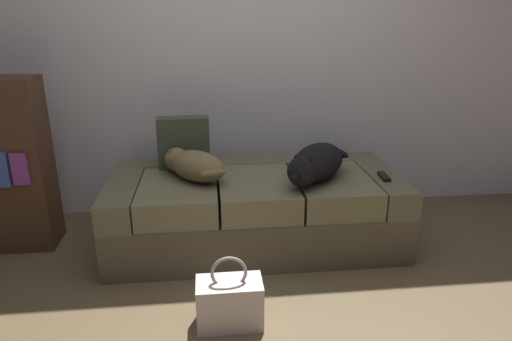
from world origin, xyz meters
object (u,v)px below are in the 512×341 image
couch (255,209)px  dog_tan (194,165)px  throw_pillow (183,142)px  handbag (230,302)px  bookshelf (2,166)px  tv_remote (384,176)px  dog_dark (315,163)px

couch → dog_tan: dog_tan is taller
throw_pillow → handbag: throw_pillow is taller
couch → bookshelf: 1.62m
throw_pillow → bookshelf: bearing=-175.0°
handbag → dog_tan: bearing=101.8°
tv_remote → handbag: size_ratio=0.40×
handbag → bookshelf: 1.74m
throw_pillow → handbag: 1.22m
dog_dark → dog_tan: bearing=172.3°
dog_dark → bookshelf: 1.97m
couch → tv_remote: bearing=-10.1°
dog_dark → bookshelf: size_ratio=0.53×
bookshelf → handbag: bearing=-35.5°
dog_tan → dog_dark: dog_dark is taller
dog_tan → handbag: (0.17, -0.82, -0.44)m
dog_tan → throw_pillow: bearing=105.2°
couch → dog_dark: dog_dark is taller
couch → tv_remote: (0.80, -0.14, 0.25)m
couch → dog_tan: (-0.39, -0.03, 0.33)m
couch → throw_pillow: (-0.46, 0.23, 0.41)m
dog_tan → tv_remote: (1.19, -0.11, -0.08)m
throw_pillow → bookshelf: (-1.13, -0.10, -0.09)m
dog_dark → throw_pillow: size_ratio=1.71×
throw_pillow → bookshelf: size_ratio=0.31×
dog_dark → tv_remote: (0.44, -0.01, -0.10)m
throw_pillow → bookshelf: bookshelf is taller
tv_remote → throw_pillow: (-1.26, 0.37, 0.16)m
tv_remote → bookshelf: (-2.39, 0.27, 0.07)m
tv_remote → dog_dark: bearing=-177.8°
throw_pillow → handbag: size_ratio=0.90×
dog_tan → throw_pillow: (-0.07, 0.26, 0.08)m
couch → bookshelf: bookshelf is taller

